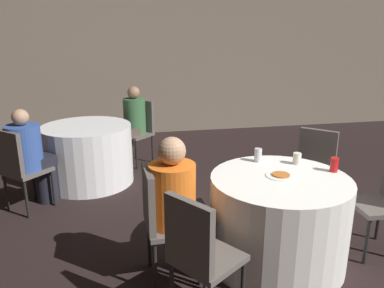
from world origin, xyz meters
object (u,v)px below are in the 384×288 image
object	(u,v)px
chair_far_southwest	(18,164)
chair_far_northeast	(140,126)
person_green_jacket	(131,127)
soda_can_silver	(258,155)
table_far	(88,154)
chair_near_southwest	(198,250)
chair_near_northeast	(314,166)
pizza_plate_near	(281,175)
person_blue_shirt	(31,157)
soda_can_red	(334,165)
table_near	(278,220)
chair_near_west	(161,214)
person_orange_shirt	(181,207)

from	to	relation	value
chair_far_southwest	chair_far_northeast	size ratio (longest dim) A/B	1.00
person_green_jacket	soda_can_silver	distance (m)	2.48
table_far	chair_near_southwest	size ratio (longest dim) A/B	1.21
chair_near_northeast	pizza_plate_near	world-z (taller)	chair_near_northeast
chair_far_southwest	pizza_plate_near	size ratio (longest dim) A/B	3.76
person_green_jacket	person_blue_shirt	world-z (taller)	person_green_jacket
chair_near_southwest	soda_can_red	xyz separation A→B (m)	(1.29, 0.61, 0.26)
chair_near_northeast	person_green_jacket	xyz separation A→B (m)	(-1.77, 1.95, 0.02)
person_blue_shirt	soda_can_red	distance (m)	3.07
chair_near_southwest	person_green_jacket	distance (m)	3.23
chair_near_southwest	chair_far_southwest	distance (m)	2.46
chair_near_southwest	person_blue_shirt	bearing A→B (deg)	178.89
chair_far_northeast	person_blue_shirt	distance (m)	1.77
table_far	person_green_jacket	xyz separation A→B (m)	(0.58, 0.55, 0.19)
chair_far_southwest	chair_far_northeast	world-z (taller)	same
pizza_plate_near	soda_can_silver	size ratio (longest dim) A/B	2.00
table_far	person_blue_shirt	world-z (taller)	person_blue_shirt
chair_near_southwest	chair_far_northeast	xyz separation A→B (m)	(-0.16, 3.33, 0.00)
chair_near_northeast	soda_can_silver	world-z (taller)	chair_near_northeast
person_green_jacket	person_blue_shirt	distance (m)	1.60
person_green_jacket	soda_can_red	distance (m)	3.05
chair_near_southwest	person_green_jacket	size ratio (longest dim) A/B	0.81
table_far	soda_can_red	size ratio (longest dim) A/B	9.10
chair_far_southwest	soda_can_silver	size ratio (longest dim) A/B	7.53
table_far	person_green_jacket	size ratio (longest dim) A/B	0.97
chair_far_southwest	soda_can_red	bearing A→B (deg)	16.56
chair_far_northeast	person_green_jacket	xyz separation A→B (m)	(-0.12, -0.12, 0.02)
table_near	chair_far_southwest	world-z (taller)	chair_far_southwest
chair_near_west	person_blue_shirt	distance (m)	1.97
soda_can_red	chair_far_southwest	bearing A→B (deg)	154.62
table_far	chair_near_northeast	world-z (taller)	chair_near_northeast
soda_can_silver	chair_near_southwest	bearing A→B (deg)	-127.87
person_blue_shirt	person_orange_shirt	bearing A→B (deg)	-5.96
chair_near_southwest	person_green_jacket	bearing A→B (deg)	149.76
person_orange_shirt	pizza_plate_near	xyz separation A→B (m)	(0.83, 0.07, 0.17)
chair_near_northeast	table_near	bearing A→B (deg)	90.00
table_near	soda_can_silver	bearing A→B (deg)	95.94
chair_near_southwest	chair_far_southwest	size ratio (longest dim) A/B	1.00
table_near	person_orange_shirt	size ratio (longest dim) A/B	0.98
chair_far_southwest	person_blue_shirt	size ratio (longest dim) A/B	0.83
person_blue_shirt	chair_near_west	bearing A→B (deg)	-9.60
chair_near_northeast	chair_far_southwest	bearing A→B (deg)	31.79
chair_near_northeast	soda_can_silver	distance (m)	0.83
chair_near_southwest	soda_can_red	bearing A→B (deg)	80.06
chair_near_northeast	chair_far_northeast	world-z (taller)	same
table_near	chair_near_west	distance (m)	0.99
chair_far_northeast	soda_can_silver	bearing A→B (deg)	157.49
soda_can_silver	soda_can_red	distance (m)	0.64
chair_far_southwest	soda_can_red	xyz separation A→B (m)	(2.80, -1.33, 0.26)
chair_near_west	chair_far_southwest	world-z (taller)	same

